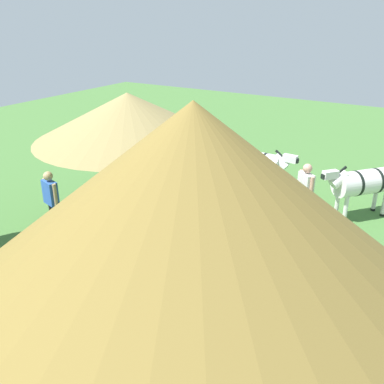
{
  "coord_description": "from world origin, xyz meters",
  "views": [
    {
      "loc": [
        -4.34,
        8.65,
        5.07
      ],
      "look_at": [
        0.64,
        0.44,
        1.0
      ],
      "focal_mm": 39.69,
      "sensor_mm": 36.0,
      "label": 1
    }
  ],
  "objects_px": {
    "striped_lounge_chair": "(204,246)",
    "zebra_toward_hut": "(258,164)",
    "thatched_hut": "(193,255)",
    "zebra_by_umbrella": "(362,183)",
    "standing_watcher": "(305,189)",
    "shade_umbrella": "(128,117)",
    "patio_chair_east_end": "(173,198)",
    "guest_beside_umbrella": "(51,197)",
    "zebra_nearest_camera": "(168,154)",
    "patio_dining_table": "(134,206)",
    "patio_chair_near_hut": "(93,228)"
  },
  "relations": [
    {
      "from": "thatched_hut",
      "to": "zebra_nearest_camera",
      "type": "bearing_deg",
      "value": -53.51
    },
    {
      "from": "standing_watcher",
      "to": "zebra_nearest_camera",
      "type": "distance_m",
      "value": 4.51
    },
    {
      "from": "patio_chair_east_end",
      "to": "striped_lounge_chair",
      "type": "bearing_deg",
      "value": 161.22
    },
    {
      "from": "guest_beside_umbrella",
      "to": "zebra_nearest_camera",
      "type": "distance_m",
      "value": 4.17
    },
    {
      "from": "patio_chair_east_end",
      "to": "striped_lounge_chair",
      "type": "xyz_separation_m",
      "value": [
        -1.73,
        1.36,
        -0.27
      ]
    },
    {
      "from": "thatched_hut",
      "to": "standing_watcher",
      "type": "xyz_separation_m",
      "value": [
        0.41,
        -6.09,
        -1.42
      ]
    },
    {
      "from": "patio_chair_east_end",
      "to": "striped_lounge_chair",
      "type": "distance_m",
      "value": 2.21
    },
    {
      "from": "patio_chair_east_end",
      "to": "zebra_nearest_camera",
      "type": "distance_m",
      "value": 2.29
    },
    {
      "from": "thatched_hut",
      "to": "patio_chair_near_hut",
      "type": "xyz_separation_m",
      "value": [
        4.16,
        -2.47,
        -1.91
      ]
    },
    {
      "from": "standing_watcher",
      "to": "thatched_hut",
      "type": "bearing_deg",
      "value": 134.72
    },
    {
      "from": "zebra_nearest_camera",
      "to": "zebra_by_umbrella",
      "type": "bearing_deg",
      "value": 11.25
    },
    {
      "from": "patio_dining_table",
      "to": "patio_chair_east_end",
      "type": "xyz_separation_m",
      "value": [
        -0.41,
        -1.16,
        -0.14
      ]
    },
    {
      "from": "patio_chair_near_hut",
      "to": "standing_watcher",
      "type": "xyz_separation_m",
      "value": [
        -3.75,
        -3.62,
        0.49
      ]
    },
    {
      "from": "zebra_nearest_camera",
      "to": "zebra_toward_hut",
      "type": "relative_size",
      "value": 1.06
    },
    {
      "from": "standing_watcher",
      "to": "striped_lounge_chair",
      "type": "xyz_separation_m",
      "value": [
        1.4,
        2.61,
        -0.75
      ]
    },
    {
      "from": "shade_umbrella",
      "to": "striped_lounge_chair",
      "type": "distance_m",
      "value": 3.4
    },
    {
      "from": "patio_dining_table",
      "to": "patio_chair_near_hut",
      "type": "xyz_separation_m",
      "value": [
        0.21,
        1.21,
        -0.14
      ]
    },
    {
      "from": "patio_chair_east_end",
      "to": "zebra_toward_hut",
      "type": "height_order",
      "value": "zebra_toward_hut"
    },
    {
      "from": "patio_chair_near_hut",
      "to": "guest_beside_umbrella",
      "type": "xyz_separation_m",
      "value": [
        1.32,
        -0.01,
        0.47
      ]
    },
    {
      "from": "shade_umbrella",
      "to": "guest_beside_umbrella",
      "type": "distance_m",
      "value": 2.72
    },
    {
      "from": "guest_beside_umbrella",
      "to": "standing_watcher",
      "type": "xyz_separation_m",
      "value": [
        -5.07,
        -3.6,
        0.02
      ]
    },
    {
      "from": "zebra_by_umbrella",
      "to": "striped_lounge_chair",
      "type": "bearing_deg",
      "value": 97.38
    },
    {
      "from": "striped_lounge_chair",
      "to": "zebra_toward_hut",
      "type": "bearing_deg",
      "value": 138.4
    },
    {
      "from": "guest_beside_umbrella",
      "to": "patio_chair_east_end",
      "type": "bearing_deg",
      "value": 65.79
    },
    {
      "from": "zebra_nearest_camera",
      "to": "shade_umbrella",
      "type": "bearing_deg",
      "value": -68.65
    },
    {
      "from": "patio_chair_near_hut",
      "to": "striped_lounge_chair",
      "type": "height_order",
      "value": "patio_chair_near_hut"
    },
    {
      "from": "patio_chair_east_end",
      "to": "zebra_toward_hut",
      "type": "distance_m",
      "value": 2.91
    },
    {
      "from": "thatched_hut",
      "to": "zebra_toward_hut",
      "type": "bearing_deg",
      "value": -73.3
    },
    {
      "from": "patio_chair_east_end",
      "to": "zebra_nearest_camera",
      "type": "xyz_separation_m",
      "value": [
        1.36,
        -1.78,
        0.51
      ]
    },
    {
      "from": "guest_beside_umbrella",
      "to": "striped_lounge_chair",
      "type": "relative_size",
      "value": 1.74
    },
    {
      "from": "patio_chair_near_hut",
      "to": "striped_lounge_chair",
      "type": "distance_m",
      "value": 2.57
    },
    {
      "from": "shade_umbrella",
      "to": "standing_watcher",
      "type": "distance_m",
      "value": 4.67
    },
    {
      "from": "thatched_hut",
      "to": "standing_watcher",
      "type": "relative_size",
      "value": 3.2
    },
    {
      "from": "shade_umbrella",
      "to": "patio_chair_east_end",
      "type": "distance_m",
      "value": 2.67
    },
    {
      "from": "zebra_by_umbrella",
      "to": "guest_beside_umbrella",
      "type": "bearing_deg",
      "value": 78.54
    },
    {
      "from": "patio_dining_table",
      "to": "standing_watcher",
      "type": "bearing_deg",
      "value": -145.72
    },
    {
      "from": "standing_watcher",
      "to": "shade_umbrella",
      "type": "bearing_deg",
      "value": 75.17
    },
    {
      "from": "zebra_nearest_camera",
      "to": "striped_lounge_chair",
      "type": "bearing_deg",
      "value": -42.04
    },
    {
      "from": "guest_beside_umbrella",
      "to": "zebra_toward_hut",
      "type": "distance_m",
      "value": 5.89
    },
    {
      "from": "shade_umbrella",
      "to": "zebra_by_umbrella",
      "type": "bearing_deg",
      "value": -141.43
    },
    {
      "from": "patio_dining_table",
      "to": "patio_chair_east_end",
      "type": "relative_size",
      "value": 1.58
    },
    {
      "from": "patio_dining_table",
      "to": "patio_chair_near_hut",
      "type": "distance_m",
      "value": 1.23
    },
    {
      "from": "thatched_hut",
      "to": "striped_lounge_chair",
      "type": "bearing_deg",
      "value": -62.59
    },
    {
      "from": "thatched_hut",
      "to": "patio_dining_table",
      "type": "distance_m",
      "value": 5.67
    },
    {
      "from": "patio_dining_table",
      "to": "zebra_nearest_camera",
      "type": "height_order",
      "value": "zebra_nearest_camera"
    },
    {
      "from": "zebra_toward_hut",
      "to": "patio_dining_table",
      "type": "bearing_deg",
      "value": -21.14
    },
    {
      "from": "standing_watcher",
      "to": "zebra_nearest_camera",
      "type": "relative_size",
      "value": 0.73
    },
    {
      "from": "zebra_nearest_camera",
      "to": "zebra_by_umbrella",
      "type": "height_order",
      "value": "zebra_nearest_camera"
    },
    {
      "from": "shade_umbrella",
      "to": "standing_watcher",
      "type": "relative_size",
      "value": 2.59
    },
    {
      "from": "thatched_hut",
      "to": "zebra_by_umbrella",
      "type": "bearing_deg",
      "value": -95.49
    }
  ]
}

